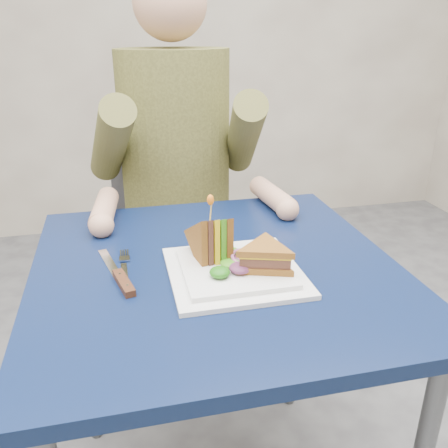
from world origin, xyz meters
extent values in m
cube|color=black|center=(0.00, 0.00, 0.71)|extent=(0.75, 0.75, 0.03)
cylinder|color=#595B5E|center=(-0.32, 0.32, 0.35)|extent=(0.04, 0.04, 0.70)
cylinder|color=#595B5E|center=(0.32, 0.32, 0.35)|extent=(0.04, 0.04, 0.70)
cube|color=#47474C|center=(0.00, 0.62, 0.45)|extent=(0.42, 0.40, 0.04)
cube|color=#47474C|center=(0.00, 0.80, 0.70)|extent=(0.42, 0.03, 0.46)
cylinder|color=#47474C|center=(-0.18, 0.45, 0.21)|extent=(0.02, 0.02, 0.43)
cylinder|color=#47474C|center=(0.18, 0.45, 0.21)|extent=(0.02, 0.02, 0.43)
cylinder|color=#47474C|center=(-0.18, 0.79, 0.21)|extent=(0.02, 0.02, 0.43)
cylinder|color=#47474C|center=(0.18, 0.79, 0.21)|extent=(0.02, 0.02, 0.43)
cylinder|color=#4E4D23|center=(0.00, 0.60, 0.87)|extent=(0.34, 0.34, 0.52)
sphere|color=tan|center=(0.00, 0.60, 1.25)|extent=(0.21, 0.21, 0.21)
cylinder|color=brown|center=(-0.20, 0.51, 0.89)|extent=(0.15, 0.39, 0.31)
cylinder|color=tan|center=(-0.23, 0.31, 0.76)|extent=(0.08, 0.20, 0.06)
sphere|color=tan|center=(-0.23, 0.21, 0.76)|extent=(0.06, 0.06, 0.06)
cylinder|color=brown|center=(0.20, 0.51, 0.89)|extent=(0.15, 0.39, 0.31)
cylinder|color=tan|center=(0.23, 0.31, 0.76)|extent=(0.08, 0.20, 0.06)
sphere|color=tan|center=(0.23, 0.21, 0.76)|extent=(0.06, 0.06, 0.06)
cube|color=white|center=(0.03, -0.05, 0.73)|extent=(0.26, 0.26, 0.01)
cube|color=white|center=(0.03, -0.05, 0.74)|extent=(0.21, 0.21, 0.01)
cube|color=silver|center=(-0.19, -0.02, 0.73)|extent=(0.01, 0.12, 0.00)
cube|color=silver|center=(-0.19, 0.06, 0.73)|extent=(0.02, 0.02, 0.00)
cube|color=silver|center=(-0.19, 0.09, 0.73)|extent=(0.00, 0.03, 0.00)
cube|color=silver|center=(-0.19, 0.09, 0.73)|extent=(0.00, 0.03, 0.00)
cube|color=silver|center=(-0.18, 0.09, 0.73)|extent=(0.00, 0.03, 0.00)
cube|color=silver|center=(-0.18, 0.09, 0.73)|extent=(0.00, 0.03, 0.00)
cube|color=silver|center=(-0.22, 0.05, 0.73)|extent=(0.05, 0.14, 0.00)
cube|color=black|center=(-0.19, -0.05, 0.74)|extent=(0.04, 0.10, 0.01)
cylinder|color=silver|center=(-0.20, -0.02, 0.74)|extent=(0.01, 0.01, 0.00)
cylinder|color=silver|center=(-0.18, -0.07, 0.74)|extent=(0.01, 0.01, 0.00)
cylinder|color=tan|center=(-0.01, 0.00, 0.85)|extent=(0.01, 0.01, 0.06)
ellipsoid|color=orange|center=(-0.01, 0.00, 0.88)|extent=(0.01, 0.01, 0.02)
torus|color=#9E4C7A|center=(0.04, -0.04, 0.77)|extent=(0.04, 0.04, 0.02)
camera|label=1|loc=(-0.18, -0.86, 1.19)|focal=38.00mm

